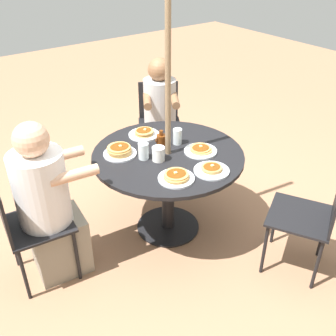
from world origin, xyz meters
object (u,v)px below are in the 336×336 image
pancake_plate_c (120,151)px  syrup_bottle (161,140)px  pancake_plate_b (201,150)px  drinking_glass_a (144,151)px  diner_east (160,122)px  coffee_cup (158,154)px  patio_chair_east (159,119)px  patio_chair_south (25,222)px  drinking_glass_b (177,136)px  patio_chair_north (313,214)px  pancake_plate_e (212,170)px  pancake_plate_a (176,177)px  pancake_plate_d (144,133)px  patio_table (168,167)px  diner_south (49,209)px

pancake_plate_c → syrup_bottle: (-0.33, 0.07, 0.02)m
pancake_plate_b → drinking_glass_a: bearing=-23.6°
diner_east → coffee_cup: 1.05m
patio_chair_east → patio_chair_south: size_ratio=1.00×
pancake_plate_c → drinking_glass_b: drinking_glass_b is taller
diner_east → drinking_glass_b: (0.34, 0.71, 0.23)m
patio_chair_south → syrup_bottle: size_ratio=6.48×
patio_chair_north → pancake_plate_c: 1.43m
pancake_plate_e → drinking_glass_b: 0.47m
pancake_plate_a → pancake_plate_d: (-0.18, -0.67, -0.00)m
patio_chair_north → pancake_plate_e: 0.75m
patio_table → pancake_plate_d: size_ratio=4.61×
pancake_plate_e → coffee_cup: (0.21, -0.34, 0.04)m
drinking_glass_a → patio_chair_east: bearing=-130.9°
patio_chair_north → diner_south: (1.44, -1.06, 0.05)m
diner_south → pancake_plate_b: 1.16m
patio_chair_south → pancake_plate_d: size_ratio=3.41×
patio_chair_east → diner_south: diner_south is taller
patio_chair_north → pancake_plate_e: (0.44, -0.57, 0.23)m
diner_south → drinking_glass_a: 0.77m
diner_south → pancake_plate_e: bearing=70.5°
patio_chair_north → pancake_plate_b: (0.32, -0.82, 0.23)m
pancake_plate_c → coffee_cup: bearing=127.9°
pancake_plate_b → pancake_plate_c: pancake_plate_c is taller
diner_south → patio_chair_east: bearing=125.4°
pancake_plate_d → drinking_glass_b: (-0.13, 0.27, 0.04)m
pancake_plate_d → coffee_cup: 0.42m
patio_table → diner_south: diner_south is taller
patio_chair_east → drinking_glass_a: bearing=80.9°
syrup_bottle → pancake_plate_c: bearing=-12.0°
patio_table → drinking_glass_a: 0.27m
diner_east → pancake_plate_c: bearing=68.7°
pancake_plate_c → drinking_glass_a: 0.19m
pancake_plate_d → pancake_plate_e: 0.74m
pancake_plate_c → pancake_plate_d: pancake_plate_c is taller
patio_table → syrup_bottle: syrup_bottle is taller
patio_chair_east → pancake_plate_d: bearing=77.7°
patio_table → diner_east: 0.93m
pancake_plate_d → drinking_glass_a: 0.37m
pancake_plate_a → patio_chair_south: bearing=-26.0°
patio_chair_south → drinking_glass_a: patio_chair_south is taller
patio_chair_south → diner_south: diner_south is taller
pancake_plate_c → pancake_plate_e: pancake_plate_c is taller
diner_south → pancake_plate_b: size_ratio=4.78×
pancake_plate_d → pancake_plate_e: (-0.07, 0.74, -0.00)m
diner_south → syrup_bottle: (-0.94, -0.02, 0.22)m
pancake_plate_b → coffee_cup: bearing=-15.0°
patio_chair_east → drinking_glass_b: bearing=95.2°
diner_south → patio_chair_south: bearing=-90.0°
pancake_plate_b → drinking_glass_b: size_ratio=1.99×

